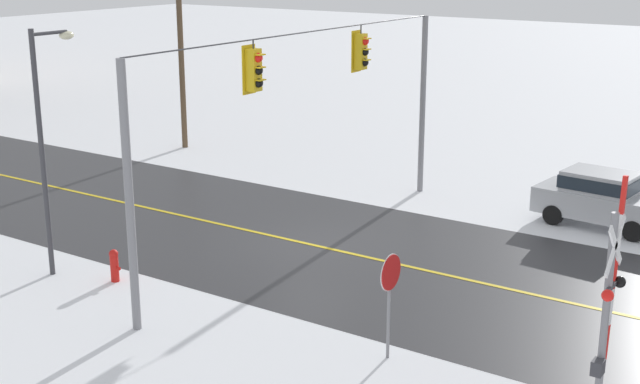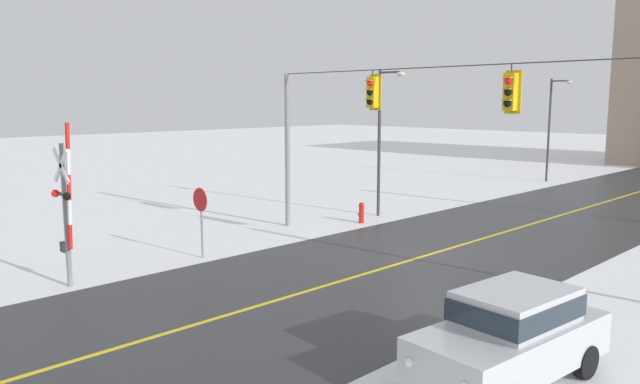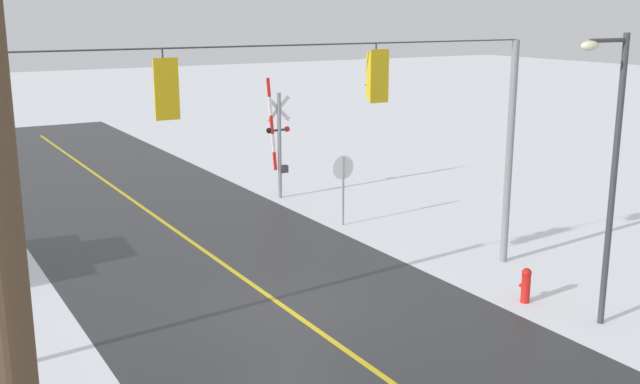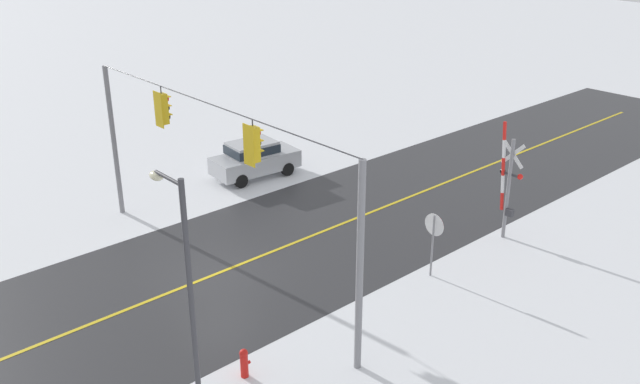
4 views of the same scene
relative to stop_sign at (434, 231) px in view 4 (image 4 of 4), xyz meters
The scene contains 9 objects.
ground_plane 7.69m from the stop_sign, 47.52° to the left, with size 160.00×160.00×0.00m, color white.
road_asphalt 12.71m from the stop_sign, 66.29° to the left, with size 9.00×80.00×0.01m, color #303033.
lane_centre_line 12.71m from the stop_sign, 66.29° to the left, with size 0.14×72.00×0.01m, color gold.
signal_span 7.89m from the stop_sign, 47.15° to the left, with size 14.20×0.47×6.22m.
stop_sign is the anchor object (origin of this frame).
railroad_crossing 4.46m from the stop_sign, 88.82° to the right, with size 0.99×0.31×4.57m.
parked_car_silver 11.68m from the stop_sign, ahead, with size 2.13×4.32×1.74m.
streetlamp_near 10.17m from the stop_sign, 93.03° to the left, with size 1.39×0.28×6.50m.
fire_hydrant 8.22m from the stop_sign, 91.17° to the left, with size 0.24×0.31×0.88m.
Camera 4 is at (-18.13, 11.38, 12.05)m, focal length 38.70 mm.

